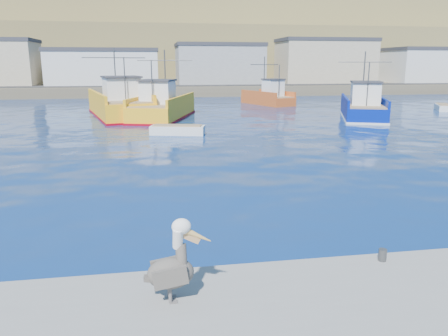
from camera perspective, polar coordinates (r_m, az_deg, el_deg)
The scene contains 10 objects.
ground at distance 13.67m, azimuth 1.39°, elevation -8.74°, with size 260.00×260.00×0.00m, color #072353.
dock_bollards at distance 10.54m, azimuth 8.27°, elevation -12.07°, with size 36.20×0.20×0.30m.
far_shore at distance 121.71m, azimuth -8.68°, elevation 15.11°, with size 200.00×81.00×24.00m.
trawler_yellow_a at distance 45.27m, azimuth -13.49°, elevation 8.04°, with size 7.56×14.45×6.83m.
trawler_yellow_b at distance 42.99m, azimuth -8.07°, elevation 7.85°, with size 7.22×12.27×6.55m.
trawler_blue at distance 44.68m, azimuth 17.68°, elevation 7.48°, with size 7.16×11.02×6.40m.
boat_orange at distance 57.39m, azimuth 5.85°, elevation 9.26°, with size 5.63×8.69×6.06m.
skiff_mid at distance 32.95m, azimuth -6.08°, elevation 4.86°, with size 4.22×2.34×0.87m.
skiff_far at distance 55.88m, azimuth 26.71°, elevation 7.03°, with size 3.05×4.21×0.87m.
pelican at distance 8.97m, azimuth -6.68°, elevation -12.62°, with size 1.40×0.61×1.73m.
Camera 1 is at (-2.42, -12.43, 5.17)m, focal length 35.00 mm.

